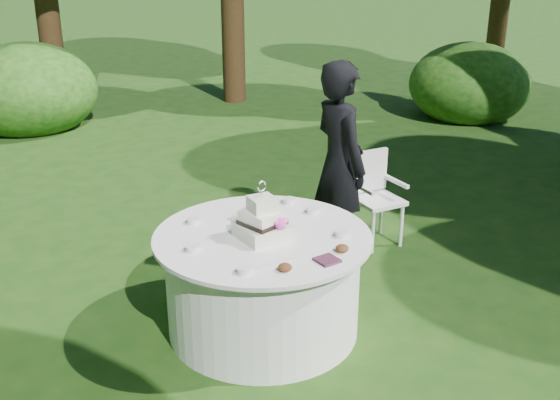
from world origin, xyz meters
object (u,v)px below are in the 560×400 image
object	(u,v)px
table	(263,282)
cake	(263,223)
chair	(374,190)
napkins	(327,260)
guest	(340,164)

from	to	relation	value
table	cake	world-z (taller)	cake
chair	napkins	bearing A→B (deg)	-140.58
napkins	table	bearing A→B (deg)	101.36
napkins	guest	xyz separation A→B (m)	(1.08, 1.21, 0.13)
guest	table	distance (m)	1.44
guest	cake	bearing A→B (deg)	127.60
guest	chair	world-z (taller)	guest
cake	chair	xyz separation A→B (m)	(1.75, 0.77, -0.37)
cake	chair	distance (m)	1.94
chair	cake	bearing A→B (deg)	-156.19
table	chair	distance (m)	1.87
napkins	table	world-z (taller)	napkins
napkins	cake	world-z (taller)	cake
table	chair	bearing A→B (deg)	22.88
napkins	guest	bearing A→B (deg)	48.25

